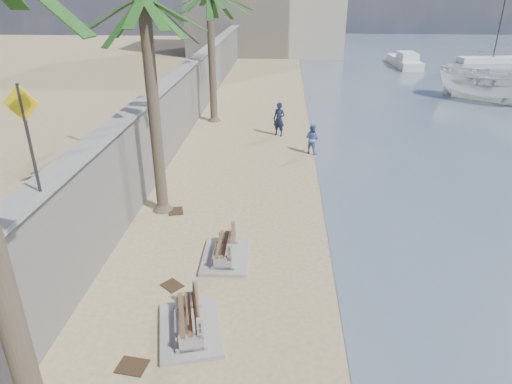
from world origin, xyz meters
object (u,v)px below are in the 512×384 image
object	(u,v)px
person_a	(279,117)
yacht_far	(404,63)
boat_cruiser	(492,84)
sailboat_west	(493,60)
bench_far	(225,248)
person_b	(312,137)
bench_near	(189,319)
palm_mid	(144,2)

from	to	relation	value
person_a	yacht_far	distance (m)	27.62
boat_cruiser	sailboat_west	distance (m)	19.94
bench_far	yacht_far	distance (m)	39.90
person_b	boat_cruiser	xyz separation A→B (m)	(13.41, 11.83, 0.47)
person_a	boat_cruiser	distance (m)	17.60
bench_near	bench_far	world-z (taller)	bench_near
bench_far	sailboat_west	bearing A→B (deg)	58.99
bench_far	person_a	xyz separation A→B (m)	(1.47, 12.77, 0.70)
person_b	yacht_far	bearing A→B (deg)	-76.81
sailboat_west	person_a	bearing A→B (deg)	-129.60
yacht_far	person_b	bearing A→B (deg)	157.22
bench_far	person_b	xyz separation A→B (m)	(3.16, 9.96, 0.47)
yacht_far	bench_near	bearing A→B (deg)	159.27
person_b	palm_mid	bearing A→B (deg)	83.55
bench_far	palm_mid	size ratio (longest dim) A/B	0.25
palm_mid	person_a	bearing A→B (deg)	66.05
person_b	yacht_far	distance (m)	29.48
boat_cruiser	yacht_far	xyz separation A→B (m)	(-2.49, 15.54, -0.96)
bench_near	yacht_far	distance (m)	43.18
bench_far	palm_mid	xyz separation A→B (m)	(-2.78, 3.22, 6.93)
palm_mid	person_b	world-z (taller)	palm_mid
palm_mid	yacht_far	xyz separation A→B (m)	(16.86, 34.11, -6.95)
bench_near	sailboat_west	size ratio (longest dim) A/B	0.26
sailboat_west	bench_far	bearing A→B (deg)	-121.01
person_a	yacht_far	bearing A→B (deg)	88.78
palm_mid	bench_far	bearing A→B (deg)	-49.21
palm_mid	boat_cruiser	xyz separation A→B (m)	(19.35, 18.57, -5.99)
boat_cruiser	sailboat_west	size ratio (longest dim) A/B	0.37
yacht_far	sailboat_west	size ratio (longest dim) A/B	0.79
person_a	sailboat_west	size ratio (longest dim) A/B	0.23
palm_mid	yacht_far	world-z (taller)	palm_mid
bench_far	boat_cruiser	xyz separation A→B (m)	(16.57, 21.79, 0.94)
person_a	person_b	world-z (taller)	person_a
person_b	sailboat_west	xyz separation A→B (m)	(21.00, 30.24, -0.53)
person_a	person_b	size ratio (longest dim) A/B	1.28
palm_mid	person_a	world-z (taller)	palm_mid
bench_near	bench_far	bearing A→B (deg)	81.90
bench_near	yacht_far	world-z (taller)	yacht_far
bench_far	yacht_far	size ratio (longest dim) A/B	0.28
bench_far	boat_cruiser	bearing A→B (deg)	52.74
person_b	bench_far	bearing A→B (deg)	107.32
bench_far	person_b	distance (m)	10.46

